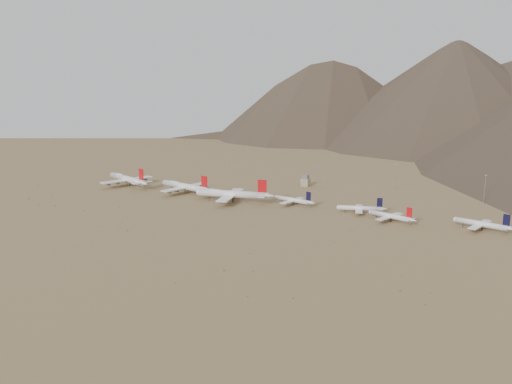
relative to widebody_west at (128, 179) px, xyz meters
The scene contains 16 objects.
ground 138.78m from the widebody_west, 15.00° to the right, with size 3000.00×3000.00×0.00m, color #9E7B51.
mountain_ridge 885.97m from the widebody_west, 81.19° to the left, with size 4400.00×1000.00×300.00m.
widebody_west is the anchor object (origin of this frame).
widebody_centre 73.52m from the widebody_west, ahead, with size 68.47×53.89×20.70m.
widebody_east 132.65m from the widebody_west, ahead, with size 73.33×57.63×22.12m.
narrowbody_a 187.00m from the widebody_west, ahead, with size 42.53×31.22×14.23m.
narrowbody_b 248.93m from the widebody_west, ahead, with size 40.91×30.38×13.93m.
narrowbody_c 278.80m from the widebody_west, ahead, with size 42.18×31.42×14.45m.
narrowbody_d 345.67m from the widebody_west, ahead, with size 45.97×33.92×15.49m.
control_tower 184.21m from the widebody_west, 27.18° to the left, with size 8.00×8.00×12.00m.
mast_far_west 88.72m from the widebody_west, 112.06° to the left, with size 2.00×0.60×25.70m.
mast_west 118.07m from the widebody_west, 56.83° to the left, with size 2.00×0.60×25.70m.
mast_centre 195.52m from the widebody_west, 21.67° to the left, with size 2.00×0.60×25.70m.
mast_east 273.86m from the widebody_west, 23.96° to the left, with size 2.00×0.60×25.70m.
mast_far_east 348.12m from the widebody_west, 14.85° to the left, with size 2.00×0.60×25.70m.
desert_scrub 150.92m from the widebody_west, 54.91° to the right, with size 438.55×161.94×0.88m.
Camera 1 is at (248.81, -417.73, 118.80)m, focal length 40.00 mm.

